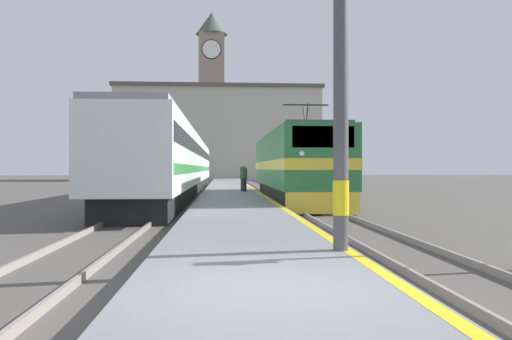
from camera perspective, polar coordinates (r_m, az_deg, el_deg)
The scene contains 11 objects.
ground_plane at distance 35.95m, azimuth -2.98°, elevation -2.66°, with size 200.00×200.00×0.00m, color #514C47.
platform at distance 30.95m, azimuth -2.84°, elevation -2.77°, with size 3.48×140.00×0.37m.
rail_track_near at distance 31.17m, azimuth 3.00°, elevation -3.04°, with size 2.84×140.00×0.16m.
rail_track_far at distance 31.08m, azimuth -9.20°, elevation -3.05°, with size 2.84×140.00×0.16m.
locomotive_train at distance 26.21m, azimuth 4.29°, elevation 0.40°, with size 2.92×15.72×4.65m.
passenger_train at distance 34.43m, azimuth -8.68°, elevation 0.76°, with size 2.92×39.74×3.96m.
catenary_mast at distance 9.13m, azimuth 10.00°, elevation 18.27°, with size 1.99×0.28×8.61m.
person_on_platform at distance 30.68m, azimuth -1.52°, elevation -0.77°, with size 0.34×0.34×1.72m.
second_waiting_passenger at distance 30.58m, azimuth -1.34°, elevation -0.87°, with size 0.34×0.34×1.62m.
clock_tower at distance 84.63m, azimuth -5.07°, elevation 9.05°, with size 5.24×5.24×27.93m.
station_building at distance 76.26m, azimuth -4.28°, elevation 4.12°, with size 30.56×10.16×14.02m.
Camera 1 is at (-0.55, -5.90, 1.77)m, focal length 35.00 mm.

